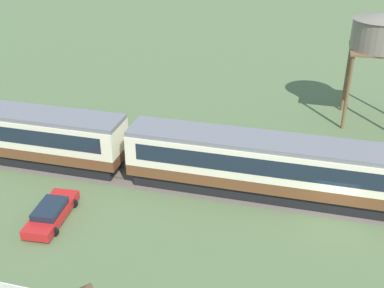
# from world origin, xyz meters

# --- Properties ---
(ground_plane) EXTENTS (600.00, 600.00, 0.00)m
(ground_plane) POSITION_xyz_m (0.00, 0.00, 0.00)
(ground_plane) COLOR #566B42
(passenger_train) EXTENTS (83.12, 3.11, 4.07)m
(passenger_train) POSITION_xyz_m (-14.03, 1.49, 2.26)
(passenger_train) COLOR brown
(passenger_train) RESTS_ON ground_plane
(railway_track) EXTENTS (137.87, 3.60, 0.04)m
(railway_track) POSITION_xyz_m (-13.40, 1.49, 0.01)
(railway_track) COLOR #665B51
(railway_track) RESTS_ON ground_plane
(water_tower) EXTENTS (4.92, 4.92, 9.53)m
(water_tower) POSITION_xyz_m (2.70, 15.36, 7.86)
(water_tower) COLOR brown
(water_tower) RESTS_ON ground_plane
(parked_car_red) EXTENTS (2.40, 4.89, 1.14)m
(parked_car_red) POSITION_xyz_m (-16.86, -4.89, 0.55)
(parked_car_red) COLOR red
(parked_car_red) RESTS_ON ground_plane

